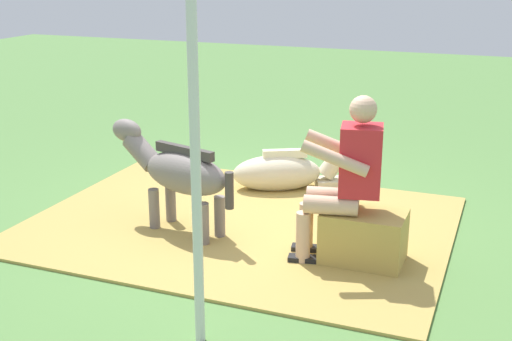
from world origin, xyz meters
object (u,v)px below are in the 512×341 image
person_seated (345,174)px  pony_standing (177,171)px  hay_bale (364,238)px  tent_pole_left (195,134)px  pony_lying (287,172)px

person_seated → pony_standing: person_seated is taller
hay_bale → tent_pole_left: tent_pole_left is taller
tent_pole_left → pony_standing: bearing=-58.2°
hay_bale → tent_pole_left: (0.68, 1.43, 1.09)m
hay_bale → pony_lying: size_ratio=0.47×
hay_bale → pony_standing: 1.63m
person_seated → pony_standing: 1.45m
person_seated → pony_standing: bearing=-2.7°
pony_standing → pony_lying: bearing=-110.1°
pony_standing → tent_pole_left: 1.90m
pony_standing → pony_lying: pony_standing is taller
pony_lying → person_seated: bearing=123.3°
pony_standing → tent_pole_left: tent_pole_left is taller
hay_bale → pony_lying: (1.10, -1.41, -0.02)m
person_seated → pony_lying: size_ratio=0.99×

